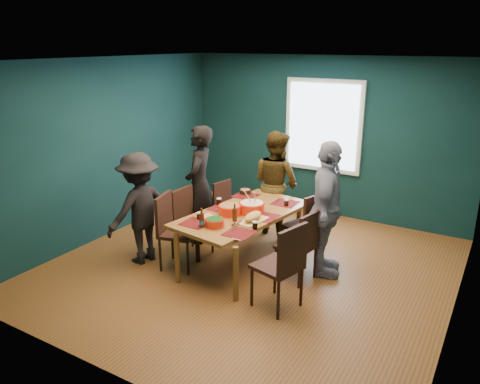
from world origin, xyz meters
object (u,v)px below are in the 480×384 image
object	(u,v)px
cutting_board	(253,217)
dining_table	(243,217)
chair_left_near	(172,225)
bowl_herbs	(215,222)
chair_right_near	(284,261)
person_right	(326,210)
bowl_salad	(230,209)
person_near_left	(140,208)
person_far_left	(200,185)
person_back	(276,183)
chair_right_far	(309,222)
chair_left_far	(226,204)
chair_right_mid	(302,241)
bowl_dumpling	(252,207)
chair_left_mid	(188,216)

from	to	relation	value
cutting_board	dining_table	bearing A→B (deg)	150.70
chair_left_near	bowl_herbs	bearing A→B (deg)	-18.13
chair_right_near	cutting_board	size ratio (longest dim) A/B	1.89
person_right	bowl_salad	xyz separation A→B (m)	(-1.17, -0.42, -0.08)
chair_left_near	person_near_left	xyz separation A→B (m)	(-0.48, -0.08, 0.18)
person_far_left	person_back	size ratio (longest dim) A/B	1.08
dining_table	person_right	bearing A→B (deg)	23.54
person_far_left	cutting_board	world-z (taller)	person_far_left
chair_left_near	chair_right_far	world-z (taller)	chair_left_near
chair_left_near	chair_left_far	bearing A→B (deg)	75.03
person_back	chair_left_near	bearing A→B (deg)	87.72
chair_right_mid	person_far_left	world-z (taller)	person_far_left
bowl_dumpling	cutting_board	world-z (taller)	bowl_dumpling
chair_right_far	person_near_left	xyz separation A→B (m)	(-1.97, -1.17, 0.19)
chair_right_far	bowl_herbs	bearing A→B (deg)	-105.37
bowl_herbs	cutting_board	bearing A→B (deg)	50.37
dining_table	bowl_salad	world-z (taller)	bowl_salad
chair_left_near	person_back	size ratio (longest dim) A/B	0.62
person_right	bowl_herbs	size ratio (longest dim) A/B	7.46
cutting_board	person_near_left	bearing A→B (deg)	-155.49
dining_table	chair_right_near	distance (m)	1.25
person_near_left	person_right	bearing A→B (deg)	122.72
chair_left_far	chair_right_far	bearing A→B (deg)	2.37
chair_left_mid	person_near_left	distance (m)	0.70
chair_right_mid	person_right	world-z (taller)	person_right
chair_left_far	chair_left_near	xyz separation A→B (m)	(-0.01, -1.33, 0.10)
chair_right_far	person_near_left	distance (m)	2.30
chair_left_far	person_near_left	xyz separation A→B (m)	(-0.49, -1.42, 0.28)
person_right	bowl_salad	bearing A→B (deg)	91.37
chair_left_far	dining_table	bearing A→B (deg)	-34.07
chair_left_near	chair_right_mid	size ratio (longest dim) A/B	1.08
person_right	bowl_dumpling	xyz separation A→B (m)	(-0.96, -0.22, -0.07)
bowl_salad	person_back	bearing A→B (deg)	89.63
chair_right_far	person_back	world-z (taller)	person_back
chair_left_far	bowl_herbs	bearing A→B (deg)	-51.08
chair_right_mid	person_right	bearing A→B (deg)	72.71
chair_right_far	person_right	world-z (taller)	person_right
chair_left_far	chair_right_far	size ratio (longest dim) A/B	0.85
chair_right_mid	person_far_left	distance (m)	1.91
chair_left_mid	bowl_dumpling	world-z (taller)	bowl_dumpling
chair_left_far	person_near_left	bearing A→B (deg)	-97.10
chair_left_near	person_back	world-z (taller)	person_back
chair_right_far	bowl_salad	xyz separation A→B (m)	(-0.84, -0.67, 0.23)
person_near_left	person_far_left	bearing A→B (deg)	174.61
chair_left_mid	person_far_left	xyz separation A→B (m)	(-0.12, 0.46, 0.33)
chair_right_near	chair_left_mid	bearing A→B (deg)	174.55
chair_left_near	bowl_salad	distance (m)	0.80
chair_left_near	person_back	xyz separation A→B (m)	(0.65, 1.75, 0.23)
person_far_left	dining_table	bearing A→B (deg)	50.52
cutting_board	bowl_salad	bearing A→B (deg)	178.01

